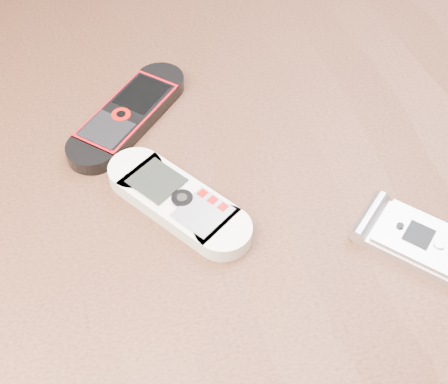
{
  "coord_description": "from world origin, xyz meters",
  "views": [
    {
      "loc": [
        -0.09,
        -0.35,
        1.19
      ],
      "look_at": [
        0.01,
        0.0,
        0.76
      ],
      "focal_mm": 50.0,
      "sensor_mm": 36.0,
      "label": 1
    }
  ],
  "objects_px": {
    "nokia_black_red": "(128,114)",
    "motorola_razr": "(420,241)",
    "nokia_white": "(178,201)",
    "table": "(219,264)"
  },
  "relations": [
    {
      "from": "table",
      "to": "motorola_razr",
      "type": "bearing_deg",
      "value": -31.09
    },
    {
      "from": "nokia_white",
      "to": "nokia_black_red",
      "type": "xyz_separation_m",
      "value": [
        -0.03,
        0.12,
        -0.0
      ]
    },
    {
      "from": "nokia_black_red",
      "to": "motorola_razr",
      "type": "relative_size",
      "value": 1.6
    },
    {
      "from": "nokia_white",
      "to": "nokia_black_red",
      "type": "relative_size",
      "value": 0.94
    },
    {
      "from": "nokia_black_red",
      "to": "motorola_razr",
      "type": "bearing_deg",
      "value": -0.59
    },
    {
      "from": "table",
      "to": "nokia_black_red",
      "type": "height_order",
      "value": "nokia_black_red"
    },
    {
      "from": "nokia_white",
      "to": "nokia_black_red",
      "type": "height_order",
      "value": "same"
    },
    {
      "from": "motorola_razr",
      "to": "nokia_black_red",
      "type": "bearing_deg",
      "value": 92.37
    },
    {
      "from": "table",
      "to": "nokia_black_red",
      "type": "xyz_separation_m",
      "value": [
        -0.06,
        0.13,
        0.11
      ]
    },
    {
      "from": "table",
      "to": "nokia_black_red",
      "type": "bearing_deg",
      "value": 116.8
    }
  ]
}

